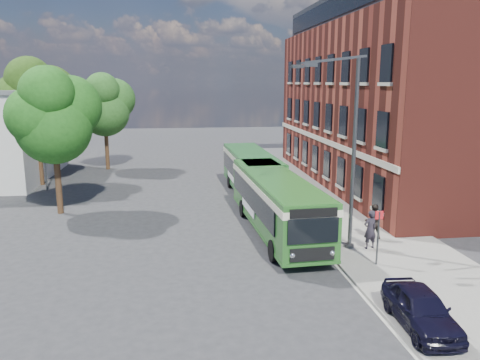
{
  "coord_description": "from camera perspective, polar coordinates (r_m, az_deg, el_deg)",
  "views": [
    {
      "loc": [
        -2.71,
        -22.27,
        7.86
      ],
      "look_at": [
        0.79,
        4.44,
        2.2
      ],
      "focal_mm": 35.0,
      "sensor_mm": 36.0,
      "label": 1
    }
  ],
  "objects": [
    {
      "name": "bus_front",
      "position": [
        24.76,
        4.39,
        -2.26
      ],
      "size": [
        3.17,
        12.15,
        3.02
      ],
      "color": "#255E20",
      "rests_on": "ground"
    },
    {
      "name": "pedestrian_b",
      "position": [
        24.34,
        15.91,
        -4.88
      ],
      "size": [
        0.91,
        0.73,
        1.78
      ],
      "primitive_type": "imported",
      "rotation": [
        0.0,
        0.0,
        3.21
      ],
      "color": "black",
      "rests_on": "pavement"
    },
    {
      "name": "kerb_line",
      "position": [
        31.98,
        4.79,
        -2.4
      ],
      "size": [
        0.12,
        48.0,
        0.01
      ],
      "primitive_type": "cube",
      "color": "beige",
      "rests_on": "ground"
    },
    {
      "name": "pedestrian_a",
      "position": [
        22.87,
        15.58,
        -5.83
      ],
      "size": [
        0.76,
        0.59,
        1.86
      ],
      "primitive_type": "imported",
      "rotation": [
        0.0,
        0.0,
        3.38
      ],
      "color": "black",
      "rests_on": "pavement"
    },
    {
      "name": "brick_office",
      "position": [
        38.14,
        18.8,
        9.9
      ],
      "size": [
        12.1,
        26.0,
        14.2
      ],
      "color": "maroon",
      "rests_on": "ground"
    },
    {
      "name": "pavement",
      "position": [
        32.73,
        10.02,
        -2.08
      ],
      "size": [
        6.0,
        48.0,
        0.15
      ],
      "primitive_type": "cube",
      "color": "gray",
      "rests_on": "ground"
    },
    {
      "name": "parked_car",
      "position": [
        16.49,
        21.18,
        -14.39
      ],
      "size": [
        1.71,
        3.8,
        1.27
      ],
      "primitive_type": "imported",
      "rotation": [
        0.0,
        0.0,
        -0.06
      ],
      "color": "black",
      "rests_on": "pavement"
    },
    {
      "name": "bus_stop_sign",
      "position": [
        20.88,
        16.49,
        -6.35
      ],
      "size": [
        0.35,
        0.08,
        2.52
      ],
      "color": "#35373A",
      "rests_on": "ground"
    },
    {
      "name": "tree_left",
      "position": [
        29.63,
        -21.76,
        7.36
      ],
      "size": [
        5.21,
        4.95,
        8.79
      ],
      "color": "#3D2716",
      "rests_on": "ground"
    },
    {
      "name": "flagpole",
      "position": [
        36.71,
        -22.98,
        6.37
      ],
      "size": [
        0.95,
        0.1,
        9.0
      ],
      "color": "#35373A",
      "rests_on": "ground"
    },
    {
      "name": "bus_rear",
      "position": [
        32.92,
        1.39,
        1.31
      ],
      "size": [
        2.95,
        10.98,
        3.02
      ],
      "color": "#1F5923",
      "rests_on": "ground"
    },
    {
      "name": "tree_right",
      "position": [
        43.97,
        -16.14,
        8.85
      ],
      "size": [
        5.15,
        4.9,
        8.69
      ],
      "color": "#3D2716",
      "rests_on": "ground"
    },
    {
      "name": "ground",
      "position": [
        23.77,
        -0.51,
        -7.44
      ],
      "size": [
        120.0,
        120.0,
        0.0
      ],
      "primitive_type": "plane",
      "color": "#2A2B2D",
      "rests_on": "ground"
    },
    {
      "name": "tree_mid",
      "position": [
        38.8,
        -23.66,
        9.01
      ],
      "size": [
        5.75,
        5.47,
        9.71
      ],
      "color": "#3D2716",
      "rests_on": "ground"
    },
    {
      "name": "street_lamp",
      "position": [
        21.85,
        12.84,
        3.49
      ],
      "size": [
        2.96,
        2.38,
        9.0
      ],
      "color": "#35373A",
      "rests_on": "ground"
    }
  ]
}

